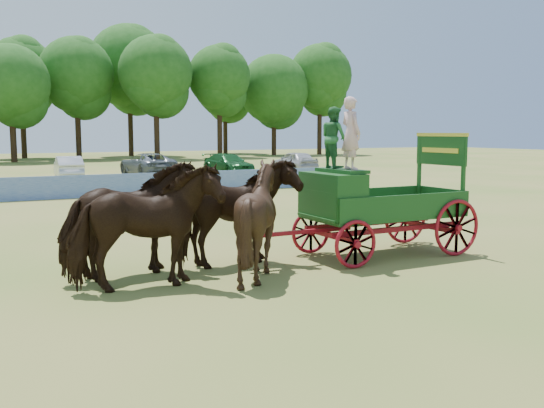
{
  "coord_description": "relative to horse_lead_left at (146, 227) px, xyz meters",
  "views": [
    {
      "loc": [
        -6.93,
        -10.5,
        3.03
      ],
      "look_at": [
        -0.25,
        2.28,
        1.3
      ],
      "focal_mm": 40.0,
      "sensor_mm": 36.0,
      "label": 1
    }
  ],
  "objects": [
    {
      "name": "sponsor_banner",
      "position": [
        2.78,
        17.27,
        -0.69
      ],
      "size": [
        26.0,
        0.08,
        1.05
      ],
      "primitive_type": "cube",
      "color": "#1B4394",
      "rests_on": "ground"
    },
    {
      "name": "horse_wheel_left",
      "position": [
        2.4,
        0.0,
        0.0
      ],
      "size": [
        2.54,
        2.35,
        2.43
      ],
      "primitive_type": "imported",
      "rotation": [
        0.0,
        0.0,
        1.76
      ],
      "color": "black",
      "rests_on": "ground"
    },
    {
      "name": "horse_lead_left",
      "position": [
        0.0,
        0.0,
        0.0
      ],
      "size": [
        2.92,
        1.43,
        2.42
      ],
      "primitive_type": "imported",
      "rotation": [
        0.0,
        0.0,
        1.53
      ],
      "color": "black",
      "rests_on": "ground"
    },
    {
      "name": "farm_dray",
      "position": [
        5.36,
        0.56,
        0.41
      ],
      "size": [
        6.0,
        2.0,
        3.81
      ],
      "color": "maroon",
      "rests_on": "ground"
    },
    {
      "name": "horse_wheel_right",
      "position": [
        2.4,
        1.1,
        0.0
      ],
      "size": [
        2.99,
        1.61,
        2.42
      ],
      "primitive_type": "imported",
      "rotation": [
        0.0,
        0.0,
        1.68
      ],
      "color": "black",
      "rests_on": "ground"
    },
    {
      "name": "horse_lead_right",
      "position": [
        0.0,
        1.1,
        0.0
      ],
      "size": [
        3.1,
        1.96,
        2.42
      ],
      "primitive_type": "imported",
      "rotation": [
        0.0,
        0.0,
        1.82
      ],
      "color": "black",
      "rests_on": "ground"
    },
    {
      "name": "ground",
      "position": [
        3.78,
        -0.73,
        -1.21
      ],
      "size": [
        160.0,
        160.0,
        0.0
      ],
      "primitive_type": "plane",
      "color": "olive",
      "rests_on": "ground"
    }
  ]
}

